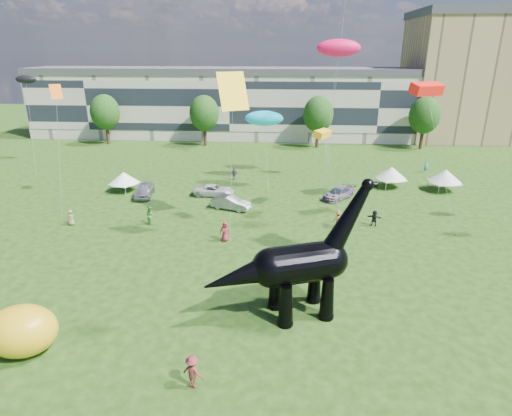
{
  "coord_description": "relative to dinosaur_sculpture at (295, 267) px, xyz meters",
  "views": [
    {
      "loc": [
        2.73,
        -22.57,
        16.44
      ],
      "look_at": [
        0.48,
        8.0,
        5.0
      ],
      "focal_mm": 30.0,
      "sensor_mm": 36.0,
      "label": 1
    }
  ],
  "objects": [
    {
      "name": "apartment_block",
      "position": [
        36.59,
        63.4,
        7.5
      ],
      "size": [
        28.0,
        18.0,
        22.0
      ],
      "primitive_type": "cube",
      "color": "tan",
      "rests_on": "ground"
    },
    {
      "name": "terrace_row",
      "position": [
        -11.41,
        60.4,
        2.5
      ],
      "size": [
        78.0,
        11.0,
        12.0
      ],
      "primitive_type": "cube",
      "color": "beige",
      "rests_on": "ground"
    },
    {
      "name": "tree_far_right",
      "position": [
        22.59,
        51.4,
        2.79
      ],
      "size": [
        5.2,
        5.2,
        9.44
      ],
      "color": "#382314",
      "rests_on": "ground"
    },
    {
      "name": "gazebo_left",
      "position": [
        -20.4,
        24.49,
        -1.79
      ],
      "size": [
        4.56,
        4.56,
        2.44
      ],
      "rotation": [
        0.0,
        0.0,
        -0.39
      ],
      "color": "white",
      "rests_on": "ground"
    },
    {
      "name": "car_dark",
      "position": [
        5.46,
        23.6,
        -2.83
      ],
      "size": [
        4.43,
        4.69,
        1.33
      ],
      "primitive_type": "imported",
      "rotation": [
        0.0,
        0.0,
        -0.72
      ],
      "color": "#595960",
      "rests_on": "ground"
    },
    {
      "name": "tree_far_left",
      "position": [
        -33.41,
        51.4,
        2.79
      ],
      "size": [
        5.2,
        5.2,
        9.44
      ],
      "color": "#382314",
      "rests_on": "ground"
    },
    {
      "name": "car_grey",
      "position": [
        -6.6,
        19.23,
        -2.78
      ],
      "size": [
        4.6,
        2.81,
        1.43
      ],
      "primitive_type": "imported",
      "rotation": [
        0.0,
        0.0,
        1.25
      ],
      "color": "gray",
      "rests_on": "ground"
    },
    {
      "name": "car_silver",
      "position": [
        -17.37,
        22.73,
        -2.69
      ],
      "size": [
        2.46,
        4.92,
        1.61
      ],
      "primitive_type": "imported",
      "rotation": [
        0.0,
        0.0,
        0.12
      ],
      "color": "#BCBBC0",
      "rests_on": "ground"
    },
    {
      "name": "inflatable_yellow",
      "position": [
        -15.35,
        -5.04,
        -1.99
      ],
      "size": [
        4.44,
        3.74,
        3.01
      ],
      "primitive_type": "ellipsoid",
      "rotation": [
        0.0,
        0.0,
        0.2
      ],
      "color": "gold",
      "rests_on": "ground"
    },
    {
      "name": "tree_mid_right",
      "position": [
        4.59,
        51.4,
        2.79
      ],
      "size": [
        5.2,
        5.2,
        9.44
      ],
      "color": "#382314",
      "rests_on": "ground"
    },
    {
      "name": "gazebo_far",
      "position": [
        18.7,
        27.57,
        -1.61
      ],
      "size": [
        4.47,
        4.47,
        2.69
      ],
      "rotation": [
        0.0,
        0.0,
        0.17
      ],
      "color": "silver",
      "rests_on": "ground"
    },
    {
      "name": "dinosaur_sculpture",
      "position": [
        0.0,
        0.0,
        0.0
      ],
      "size": [
        11.15,
        5.45,
        9.26
      ],
      "rotation": [
        0.0,
        0.0,
        0.35
      ],
      "color": "black",
      "rests_on": "ground"
    },
    {
      "name": "kites",
      "position": [
        2.07,
        25.11,
        11.23
      ],
      "size": [
        63.69,
        40.72,
        30.31
      ],
      "color": "red",
      "rests_on": "ground"
    },
    {
      "name": "gazebo_near",
      "position": [
        12.46,
        28.65,
        -1.66
      ],
      "size": [
        4.7,
        4.7,
        2.61
      ],
      "rotation": [
        0.0,
        0.0,
        0.31
      ],
      "color": "silver",
      "rests_on": "ground"
    },
    {
      "name": "visitors",
      "position": [
        -2.97,
        12.23,
        -2.62
      ],
      "size": [
        41.53,
        43.49,
        1.89
      ],
      "color": "brown",
      "rests_on": "ground"
    },
    {
      "name": "car_white",
      "position": [
        -9.22,
        23.68,
        -2.84
      ],
      "size": [
        4.82,
        2.32,
        1.32
      ],
      "primitive_type": "imported",
      "rotation": [
        0.0,
        0.0,
        1.54
      ],
      "color": "silver",
      "rests_on": "ground"
    },
    {
      "name": "tree_mid_left",
      "position": [
        -15.41,
        51.4,
        2.79
      ],
      "size": [
        5.2,
        5.2,
        9.44
      ],
      "color": "#382314",
      "rests_on": "ground"
    },
    {
      "name": "ground",
      "position": [
        -3.41,
        -1.6,
        -3.5
      ],
      "size": [
        220.0,
        220.0,
        0.0
      ],
      "primitive_type": "plane",
      "color": "#16330C",
      "rests_on": "ground"
    }
  ]
}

